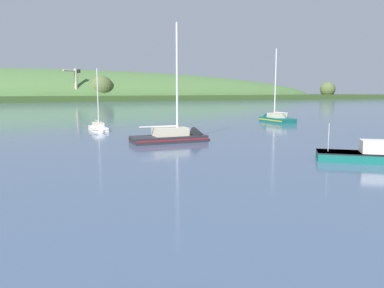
# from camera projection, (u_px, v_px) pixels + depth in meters

# --- Properties ---
(far_shoreline_hill) EXTENTS (515.99, 94.76, 37.44)m
(far_shoreline_hill) POSITION_uv_depth(u_px,v_px,m) (36.00, 100.00, 225.55)
(far_shoreline_hill) COLOR #314A21
(far_shoreline_hill) RESTS_ON ground
(dockside_crane) EXTENTS (9.68, 8.31, 17.22)m
(dockside_crane) POSITION_uv_depth(u_px,v_px,m) (76.00, 86.00, 200.04)
(dockside_crane) COLOR #4C4C51
(dockside_crane) RESTS_ON ground
(sailboat_near_mooring) EXTENTS (2.11, 6.28, 9.36)m
(sailboat_near_mooring) POSITION_uv_depth(u_px,v_px,m) (99.00, 130.00, 51.62)
(sailboat_near_mooring) COLOR white
(sailboat_near_mooring) RESTS_ON ground
(sailboat_far_left) EXTENTS (8.99, 3.38, 13.97)m
(sailboat_far_left) POSITION_uv_depth(u_px,v_px,m) (179.00, 140.00, 40.69)
(sailboat_far_left) COLOR #232328
(sailboat_far_left) RESTS_ON ground
(sailboat_outer_reach) EXTENTS (3.38, 8.22, 13.85)m
(sailboat_outer_reach) POSITION_uv_depth(u_px,v_px,m) (274.00, 120.00, 66.32)
(sailboat_outer_reach) COLOR #0F564C
(sailboat_outer_reach) RESTS_ON ground
(fishing_boat_moored) EXTENTS (6.22, 5.61, 3.81)m
(fishing_boat_moored) POSITION_uv_depth(u_px,v_px,m) (365.00, 157.00, 29.07)
(fishing_boat_moored) COLOR #0F564C
(fishing_boat_moored) RESTS_ON ground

